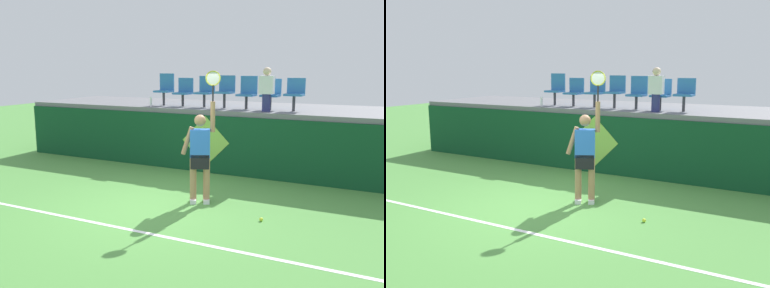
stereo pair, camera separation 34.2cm
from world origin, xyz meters
The scene contains 16 objects.
ground_plane centered at (0.00, 0.00, 0.00)m, with size 40.00×40.00×0.00m, color #519342.
court_back_wall centered at (0.00, 3.02, 0.72)m, with size 11.93×0.20×1.45m, color #0F4223.
spectator_platform centered at (0.00, 4.47, 1.51)m, with size 11.93×3.00×0.12m, color slate.
court_baseline_stripe centered at (0.00, -1.05, 0.00)m, with size 10.74×0.08×0.01m, color white.
tennis_player centered at (0.68, 0.72, 0.99)m, with size 0.70×0.40×2.56m.
tennis_ball centered at (2.05, 0.27, 0.03)m, with size 0.07×0.07×0.07m, color #D1E533.
water_bottle centered at (-1.92, 3.17, 1.69)m, with size 0.06×0.06×0.25m, color white.
stadium_chair_0 centered at (-1.82, 3.76, 2.05)m, with size 0.44×0.42×0.88m.
stadium_chair_1 centered at (-1.22, 3.76, 1.98)m, with size 0.44×0.42×0.76m.
stadium_chair_2 centered at (-0.59, 3.76, 2.02)m, with size 0.44×0.42×0.82m.
stadium_chair_3 centered at (-0.01, 3.76, 2.04)m, with size 0.44×0.42×0.84m.
stadium_chair_4 centered at (0.58, 3.76, 2.01)m, with size 0.44×0.42×0.83m.
stadium_chair_5 centered at (1.20, 3.76, 1.99)m, with size 0.44×0.42×0.77m.
stadium_chair_6 centered at (1.78, 3.75, 2.02)m, with size 0.44×0.42×0.79m.
spectator_0 centered at (1.20, 3.35, 2.11)m, with size 0.34×0.20×1.05m.
wall_signage_mount centered at (-0.20, 2.91, 0.00)m, with size 1.27×0.01×1.43m.
Camera 2 is at (4.26, -6.21, 2.62)m, focal length 38.83 mm.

